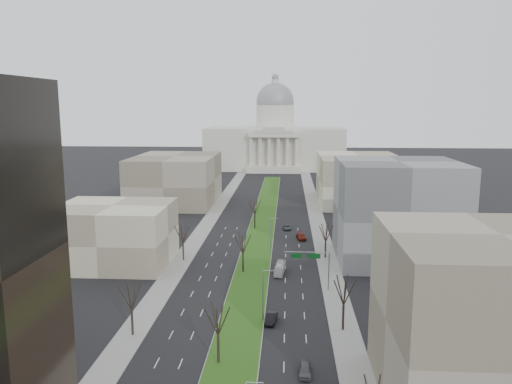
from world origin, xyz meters
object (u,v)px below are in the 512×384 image
at_px(car_grey_near, 305,370).
at_px(car_red, 301,236).
at_px(car_black, 271,318).
at_px(car_grey_far, 287,227).
at_px(box_van, 280,268).

height_order(car_grey_near, car_red, car_red).
xyz_separation_m(car_grey_near, car_red, (1.27, 71.41, 0.06)).
bearing_deg(car_black, car_red, 90.08).
bearing_deg(car_grey_near, car_black, 108.39).
distance_m(car_black, car_grey_far, 65.80).
relative_size(car_grey_far, box_van, 0.59).
bearing_deg(car_grey_far, car_red, -74.53).
height_order(car_grey_near, car_grey_far, car_grey_near).
relative_size(car_black, car_red, 0.86).
bearing_deg(box_van, car_black, -87.10).
relative_size(car_grey_near, box_van, 0.55).
height_order(car_black, car_grey_far, car_black).
distance_m(car_grey_near, car_red, 71.42).
height_order(car_black, car_red, car_red).
bearing_deg(car_grey_near, car_grey_far, 92.71).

